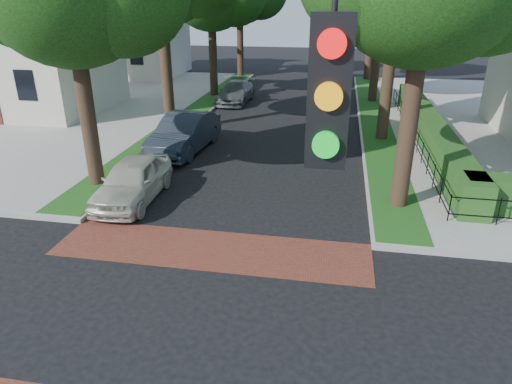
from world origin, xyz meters
TOP-DOWN VIEW (x-y plane):
  - ground at (0.00, 0.00)m, footprint 120.00×120.00m
  - crosswalk_far at (0.00, 3.20)m, footprint 9.00×2.20m
  - grass_strip_ne at (5.40, 19.10)m, footprint 1.60×29.80m
  - grass_strip_nw at (-5.40, 19.10)m, footprint 1.60×29.80m
  - hedge_main_road at (7.70, 15.00)m, footprint 1.00×18.00m
  - fence_main_road at (6.90, 15.00)m, footprint 0.06×18.00m
  - house_left_near at (-15.49, 17.99)m, footprint 10.00×9.00m
  - house_left_far at (-15.49, 31.99)m, footprint 10.00×9.00m
  - parked_car_front at (-3.60, 6.08)m, footprint 1.90×4.41m
  - parked_car_middle at (-3.60, 11.72)m, footprint 2.20×5.32m
  - parked_car_rear at (-3.60, 22.49)m, footprint 2.05×4.76m

SIDE VIEW (x-z plane):
  - ground at x=0.00m, z-range 0.00..0.00m
  - crosswalk_far at x=0.00m, z-range 0.00..0.01m
  - grass_strip_ne at x=5.40m, z-range 0.15..0.17m
  - grass_strip_nw at x=-5.40m, z-range 0.15..0.17m
  - fence_main_road at x=6.90m, z-range 0.15..1.05m
  - parked_car_rear at x=-3.60m, z-range 0.00..1.37m
  - parked_car_front at x=-3.60m, z-range 0.00..1.48m
  - hedge_main_road at x=7.70m, z-range 0.15..1.35m
  - parked_car_middle at x=-3.60m, z-range 0.00..1.71m
  - house_left_near at x=-15.49m, z-range -0.03..10.11m
  - house_left_far at x=-15.49m, z-range -0.03..10.11m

